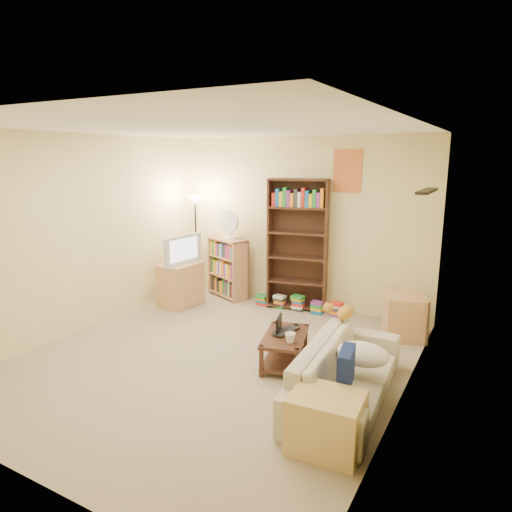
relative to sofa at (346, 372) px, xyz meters
The scene contains 19 objects.
room 2.06m from the sofa, behind, with size 4.50×4.54×2.52m.
sofa is the anchor object (origin of this frame).
navy_pillow 0.47m from the sofa, 73.79° to the right, with size 0.35×0.10×0.31m, color navy.
cream_blanket 0.23m from the sofa, 22.11° to the left, with size 0.49×0.35×0.21m, color silver.
tabby_cat 0.81m from the sofa, 112.29° to the left, with size 0.42×0.17×0.14m.
coffee_table 0.89m from the sofa, 155.08° to the left, with size 0.61×0.85×0.34m.
laptop 0.89m from the sofa, 151.44° to the left, with size 0.29×0.39×0.03m, color black.
laptop_screen 0.99m from the sofa, 155.97° to the left, with size 0.01×0.26×0.17m, color white.
mug 0.72m from the sofa, 162.31° to the left, with size 0.15×0.15×0.10m, color white.
tv_remote 1.02m from the sofa, 140.82° to the left, with size 0.04×0.14×0.02m, color black.
tv_stand 3.38m from the sofa, 154.63° to the left, with size 0.43×0.60×0.65m, color tan.
television 3.43m from the sofa, 154.63° to the left, with size 0.17×0.76×0.43m, color black.
tall_bookshelf 2.73m from the sofa, 123.96° to the left, with size 0.90×0.45×1.91m.
short_bookshelf 3.44m from the sofa, 140.88° to the left, with size 0.79×0.57×0.95m.
desk_fan 3.49m from the sofa, 140.91° to the left, with size 0.34×0.19×0.45m.
floor_lamp 3.78m from the sofa, 148.19° to the left, with size 0.27×0.27×1.61m.
side_table 1.79m from the sofa, 84.54° to the left, with size 0.48×0.48×0.55m, color tan.
end_cabinet 0.80m from the sofa, 82.82° to the right, with size 0.54×0.45×0.45m, color tan.
book_stacks 2.50m from the sofa, 123.44° to the left, with size 1.34×0.21×0.23m.
Camera 1 is at (2.70, -3.92, 2.22)m, focal length 32.00 mm.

